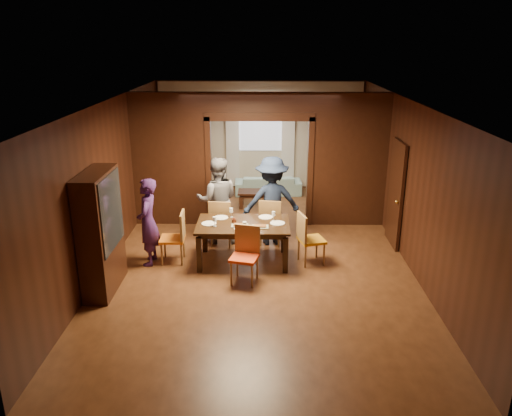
{
  "coord_description": "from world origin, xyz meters",
  "views": [
    {
      "loc": [
        0.08,
        -8.91,
        3.98
      ],
      "look_at": [
        -0.04,
        -0.4,
        1.05
      ],
      "focal_mm": 35.0,
      "sensor_mm": 36.0,
      "label": 1
    }
  ],
  "objects_px": {
    "dining_table": "(243,243)",
    "coffee_table": "(254,199)",
    "hutch": "(101,232)",
    "person_grey": "(218,200)",
    "chair_far_r": "(271,221)",
    "chair_near": "(244,256)",
    "person_navy": "(272,201)",
    "chair_right": "(312,238)",
    "person_purple": "(148,222)",
    "chair_far_l": "(222,222)",
    "chair_left": "(172,237)",
    "sofa": "(268,184)"
  },
  "relations": [
    {
      "from": "chair_right",
      "to": "chair_far_r",
      "type": "relative_size",
      "value": 1.0
    },
    {
      "from": "chair_left",
      "to": "chair_near",
      "type": "relative_size",
      "value": 1.0
    },
    {
      "from": "chair_right",
      "to": "person_navy",
      "type": "bearing_deg",
      "value": 21.65
    },
    {
      "from": "person_purple",
      "to": "dining_table",
      "type": "height_order",
      "value": "person_purple"
    },
    {
      "from": "person_grey",
      "to": "coffee_table",
      "type": "height_order",
      "value": "person_grey"
    },
    {
      "from": "person_grey",
      "to": "chair_far_r",
      "type": "bearing_deg",
      "value": 171.3
    },
    {
      "from": "sofa",
      "to": "hutch",
      "type": "bearing_deg",
      "value": 60.09
    },
    {
      "from": "sofa",
      "to": "person_navy",
      "type": "bearing_deg",
      "value": 87.94
    },
    {
      "from": "dining_table",
      "to": "chair_right",
      "type": "xyz_separation_m",
      "value": [
        1.26,
        -0.03,
        0.1
      ]
    },
    {
      "from": "coffee_table",
      "to": "chair_far_r",
      "type": "xyz_separation_m",
      "value": [
        0.38,
        -2.31,
        0.28
      ]
    },
    {
      "from": "chair_far_r",
      "to": "hutch",
      "type": "xyz_separation_m",
      "value": [
        -2.78,
        -1.95,
        0.52
      ]
    },
    {
      "from": "person_grey",
      "to": "chair_near",
      "type": "height_order",
      "value": "person_grey"
    },
    {
      "from": "person_grey",
      "to": "person_navy",
      "type": "bearing_deg",
      "value": 173.05
    },
    {
      "from": "chair_far_l",
      "to": "chair_near",
      "type": "relative_size",
      "value": 1.0
    },
    {
      "from": "sofa",
      "to": "dining_table",
      "type": "height_order",
      "value": "dining_table"
    },
    {
      "from": "dining_table",
      "to": "chair_right",
      "type": "height_order",
      "value": "chair_right"
    },
    {
      "from": "chair_far_l",
      "to": "coffee_table",
      "type": "bearing_deg",
      "value": -97.47
    },
    {
      "from": "person_purple",
      "to": "person_navy",
      "type": "xyz_separation_m",
      "value": [
        2.25,
        0.99,
        0.09
      ]
    },
    {
      "from": "person_grey",
      "to": "hutch",
      "type": "height_order",
      "value": "hutch"
    },
    {
      "from": "hutch",
      "to": "person_grey",
      "type": "bearing_deg",
      "value": 50.26
    },
    {
      "from": "person_navy",
      "to": "dining_table",
      "type": "relative_size",
      "value": 1.06
    },
    {
      "from": "chair_left",
      "to": "dining_table",
      "type": "bearing_deg",
      "value": 88.91
    },
    {
      "from": "person_navy",
      "to": "chair_far_r",
      "type": "xyz_separation_m",
      "value": [
        -0.0,
        -0.03,
        -0.41
      ]
    },
    {
      "from": "chair_right",
      "to": "chair_far_r",
      "type": "distance_m",
      "value": 1.16
    },
    {
      "from": "person_grey",
      "to": "chair_near",
      "type": "relative_size",
      "value": 1.81
    },
    {
      "from": "chair_far_r",
      "to": "chair_near",
      "type": "relative_size",
      "value": 1.0
    },
    {
      "from": "person_grey",
      "to": "chair_left",
      "type": "height_order",
      "value": "person_grey"
    },
    {
      "from": "chair_left",
      "to": "chair_far_l",
      "type": "distance_m",
      "value": 1.18
    },
    {
      "from": "coffee_table",
      "to": "chair_far_l",
      "type": "xyz_separation_m",
      "value": [
        -0.6,
        -2.38,
        0.28
      ]
    },
    {
      "from": "person_purple",
      "to": "chair_far_l",
      "type": "relative_size",
      "value": 1.67
    },
    {
      "from": "person_navy",
      "to": "chair_far_l",
      "type": "relative_size",
      "value": 1.85
    },
    {
      "from": "chair_far_l",
      "to": "sofa",
      "type": "bearing_deg",
      "value": -98.56
    },
    {
      "from": "coffee_table",
      "to": "chair_near",
      "type": "xyz_separation_m",
      "value": [
        -0.1,
        -4.01,
        0.28
      ]
    },
    {
      "from": "chair_left",
      "to": "hutch",
      "type": "xyz_separation_m",
      "value": [
        -0.94,
        -1.06,
        0.52
      ]
    },
    {
      "from": "person_purple",
      "to": "person_navy",
      "type": "height_order",
      "value": "person_navy"
    },
    {
      "from": "person_navy",
      "to": "person_purple",
      "type": "bearing_deg",
      "value": 14.44
    },
    {
      "from": "person_navy",
      "to": "coffee_table",
      "type": "xyz_separation_m",
      "value": [
        -0.39,
        2.28,
        -0.69
      ]
    },
    {
      "from": "chair_far_r",
      "to": "chair_near",
      "type": "bearing_deg",
      "value": 83.71
    },
    {
      "from": "coffee_table",
      "to": "hutch",
      "type": "xyz_separation_m",
      "value": [
        -2.4,
        -4.26,
        0.8
      ]
    },
    {
      "from": "dining_table",
      "to": "chair_right",
      "type": "bearing_deg",
      "value": -1.27
    },
    {
      "from": "person_grey",
      "to": "sofa",
      "type": "distance_m",
      "value": 3.52
    },
    {
      "from": "person_grey",
      "to": "dining_table",
      "type": "distance_m",
      "value": 1.22
    },
    {
      "from": "chair_left",
      "to": "chair_far_l",
      "type": "relative_size",
      "value": 1.0
    },
    {
      "from": "person_grey",
      "to": "chair_far_r",
      "type": "distance_m",
      "value": 1.15
    },
    {
      "from": "dining_table",
      "to": "coffee_table",
      "type": "relative_size",
      "value": 2.11
    },
    {
      "from": "chair_near",
      "to": "hutch",
      "type": "distance_m",
      "value": 2.37
    },
    {
      "from": "person_grey",
      "to": "coffee_table",
      "type": "distance_m",
      "value": 2.42
    },
    {
      "from": "dining_table",
      "to": "hutch",
      "type": "height_order",
      "value": "hutch"
    },
    {
      "from": "chair_far_l",
      "to": "chair_right",
      "type": "bearing_deg",
      "value": 160.88
    },
    {
      "from": "chair_left",
      "to": "chair_far_l",
      "type": "bearing_deg",
      "value": 132.09
    }
  ]
}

